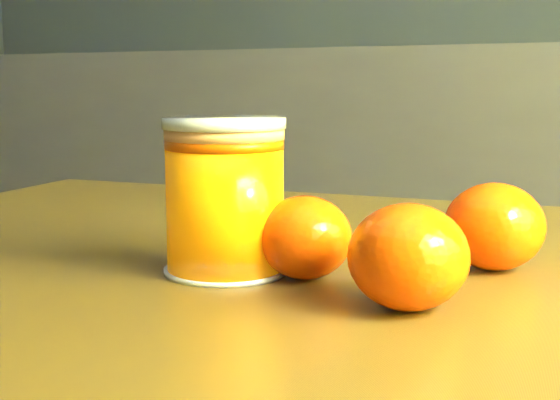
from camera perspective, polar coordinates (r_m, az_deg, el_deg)
The scene contains 5 objects.
kitchen_counter at distance 2.10m, azimuth 4.70°, elevation -1.60°, with size 3.15×0.60×0.90m, color #535358.
juice_glass at distance 0.50m, azimuth -4.05°, elevation 0.23°, with size 0.08×0.08×0.10m.
orange_front at distance 0.49m, azimuth 1.83°, elevation -2.75°, with size 0.06×0.06×0.05m, color #FF4D05.
orange_back at distance 0.53m, azimuth 15.40°, elevation -1.88°, with size 0.07×0.07×0.06m, color #FF4D05.
orange_extra at distance 0.43m, azimuth 9.36°, elevation -4.12°, with size 0.07×0.07×0.06m, color #FF4D05.
Camera 1 is at (0.97, -0.37, 0.84)m, focal length 50.00 mm.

